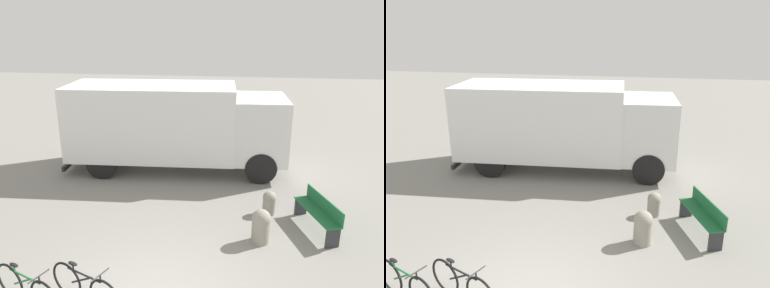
{
  "view_description": "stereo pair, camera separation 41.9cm",
  "coord_description": "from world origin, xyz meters",
  "views": [
    {
      "loc": [
        1.58,
        -5.37,
        5.0
      ],
      "look_at": [
        0.18,
        4.76,
        1.62
      ],
      "focal_mm": 35.0,
      "sensor_mm": 36.0,
      "label": 1
    },
    {
      "loc": [
        1.99,
        -5.3,
        5.0
      ],
      "look_at": [
        0.18,
        4.76,
        1.62
      ],
      "focal_mm": 35.0,
      "sensor_mm": 36.0,
      "label": 2
    }
  ],
  "objects": [
    {
      "name": "delivery_truck",
      "position": [
        -0.74,
        6.81,
        1.67
      ],
      "size": [
        7.53,
        2.79,
        2.97
      ],
      "rotation": [
        0.0,
        0.0,
        0.06
      ],
      "color": "white",
      "rests_on": "ground"
    },
    {
      "name": "park_bench",
      "position": [
        3.57,
        3.25,
        0.5
      ],
      "size": [
        0.92,
        1.73,
        0.87
      ],
      "rotation": [
        0.0,
        0.0,
        1.9
      ],
      "color": "#1E6638",
      "rests_on": "ground"
    },
    {
      "name": "bicycle_middle",
      "position": [
        -1.12,
        -0.06,
        0.39
      ],
      "size": [
        1.58,
        0.71,
        0.83
      ],
      "rotation": [
        0.0,
        0.0,
        -0.4
      ],
      "color": "black",
      "rests_on": "ground"
    },
    {
      "name": "bollard_near_bench",
      "position": [
        2.13,
        2.49,
        0.44
      ],
      "size": [
        0.45,
        0.45,
        0.84
      ],
      "color": "gray",
      "rests_on": "ground"
    },
    {
      "name": "bollard_far_bench",
      "position": [
        2.4,
        3.92,
        0.34
      ],
      "size": [
        0.36,
        0.36,
        0.65
      ],
      "color": "gray",
      "rests_on": "ground"
    }
  ]
}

